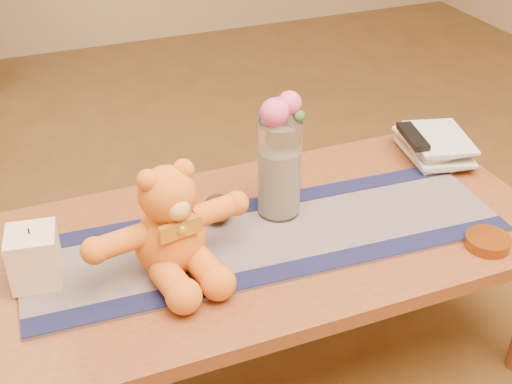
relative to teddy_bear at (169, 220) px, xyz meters
name	(u,v)px	position (x,y,z in m)	size (l,w,h in m)	color
floor	(272,358)	(0.28, 0.05, -0.59)	(5.50, 5.50, 0.00)	#553818
coffee_table_top	(274,238)	(0.28, 0.05, -0.16)	(1.40, 0.70, 0.04)	brown
table_leg_bl	(20,297)	(-0.36, 0.34, -0.38)	(0.07, 0.07, 0.41)	brown
table_leg_br	(414,202)	(0.92, 0.34, -0.38)	(0.07, 0.07, 0.41)	brown
persian_runner	(268,237)	(0.25, 0.02, -0.13)	(1.20, 0.35, 0.01)	#16163F
runner_border_near	(289,270)	(0.25, -0.12, -0.13)	(1.20, 0.06, 0.00)	#14173C
runner_border_far	(249,205)	(0.26, 0.17, -0.13)	(1.20, 0.06, 0.00)	#14173C
teddy_bear	(169,220)	(0.00, 0.00, 0.00)	(0.38, 0.31, 0.26)	orange
pillar_candle	(34,257)	(-0.30, 0.06, -0.06)	(0.11, 0.11, 0.13)	#FFE2BB
candle_wick	(29,231)	(-0.30, 0.06, 0.01)	(0.00, 0.00, 0.01)	black
glass_vase	(279,169)	(0.32, 0.12, 0.00)	(0.11, 0.11, 0.26)	silver
potpourri_fill	(279,182)	(0.32, 0.12, -0.04)	(0.09, 0.09, 0.18)	beige
rose_left	(275,112)	(0.30, 0.11, 0.17)	(0.07, 0.07, 0.07)	#F1558F
rose_right	(289,103)	(0.35, 0.12, 0.18)	(0.06, 0.06, 0.06)	#F1558F
blue_flower_back	(279,106)	(0.33, 0.15, 0.16)	(0.04, 0.04, 0.04)	#4D59A7
blue_flower_side	(266,114)	(0.29, 0.14, 0.15)	(0.04, 0.04, 0.04)	#4D59A7
leaf_sprig	(299,116)	(0.36, 0.10, 0.15)	(0.03, 0.03, 0.03)	#33662D
bronze_ball	(218,209)	(0.16, 0.13, -0.09)	(0.08, 0.08, 0.08)	#4B3619
book_bottom	(409,157)	(0.80, 0.23, -0.13)	(0.17, 0.22, 0.02)	beige
book_lower	(411,152)	(0.80, 0.23, -0.11)	(0.16, 0.22, 0.02)	beige
book_upper	(408,146)	(0.79, 0.24, -0.09)	(0.17, 0.22, 0.02)	beige
book_top	(412,140)	(0.80, 0.23, -0.07)	(0.16, 0.22, 0.02)	beige
tv_remote	(413,136)	(0.80, 0.22, -0.05)	(0.04, 0.16, 0.02)	black
amber_dish	(488,242)	(0.74, -0.21, -0.12)	(0.11, 0.11, 0.03)	#BF5914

